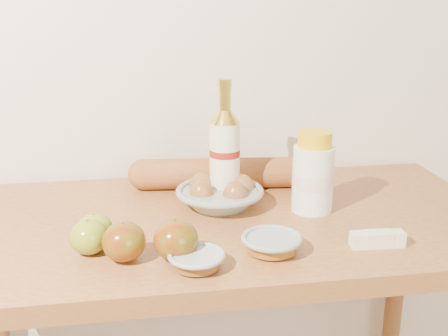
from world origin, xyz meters
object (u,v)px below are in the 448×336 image
Objects in this scene: bourbon_bottle at (225,153)px; egg_bowl at (220,195)px; table at (222,269)px; baguette at (220,173)px; cream_bottle at (313,175)px.

bourbon_bottle reaches higher than egg_bowl.
table is at bearing -95.66° from egg_bowl.
baguette is (0.00, 0.09, -0.08)m from bourbon_bottle.
bourbon_bottle reaches higher than baguette.
egg_bowl is at bearing -93.38° from baguette.
table is 6.76× the size of cream_bottle.
table is 0.26m from bourbon_bottle.
cream_bottle is 0.25m from baguette.
egg_bowl is (0.01, 0.06, 0.15)m from table.
cream_bottle reaches higher than baguette.
table is 0.29m from cream_bottle.
table is at bearing -92.12° from baguette.
baguette is (0.02, 0.12, 0.01)m from egg_bowl.
egg_bowl is 0.54× the size of baguette.
egg_bowl is 0.13m from baguette.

